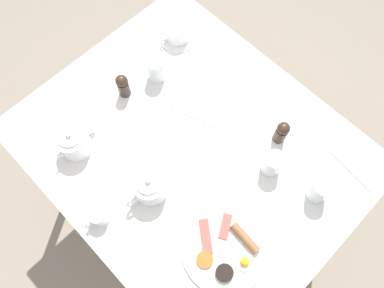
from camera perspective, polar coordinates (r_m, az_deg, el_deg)
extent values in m
plane|color=gray|center=(2.03, 0.00, -8.61)|extent=(8.00, 8.00, 0.00)
cube|color=silver|center=(1.30, 0.00, -0.59)|extent=(0.92, 1.12, 0.03)
cylinder|color=brown|center=(1.96, -2.02, 13.02)|extent=(0.04, 0.04, 0.75)
cylinder|color=brown|center=(1.81, -21.08, -2.92)|extent=(0.04, 0.04, 0.75)
cylinder|color=brown|center=(1.77, 21.75, -7.47)|extent=(0.04, 0.04, 0.75)
cylinder|color=white|center=(1.20, 4.99, -15.71)|extent=(0.27, 0.27, 0.01)
cylinder|color=white|center=(1.19, 8.00, -17.39)|extent=(0.06, 0.06, 0.00)
sphere|color=yellow|center=(1.18, 8.07, -17.34)|extent=(0.03, 0.03, 0.03)
cylinder|color=brown|center=(1.19, 8.08, -14.02)|extent=(0.03, 0.11, 0.03)
cube|color=#B74C42|center=(1.20, 5.11, -12.37)|extent=(0.08, 0.07, 0.01)
cube|color=#B74C42|center=(1.19, 2.10, -13.89)|extent=(0.09, 0.10, 0.01)
cylinder|color=#D16023|center=(1.18, 1.96, -17.20)|extent=(0.05, 0.05, 0.01)
cylinder|color=black|center=(1.18, 4.97, -18.98)|extent=(0.05, 0.05, 0.02)
cylinder|color=white|center=(1.20, -6.42, -6.47)|extent=(0.11, 0.11, 0.09)
cylinder|color=white|center=(1.15, -6.67, -5.81)|extent=(0.08, 0.08, 0.01)
sphere|color=white|center=(1.14, -6.74, -5.63)|extent=(0.02, 0.02, 0.02)
cone|color=white|center=(1.20, -3.92, -4.26)|extent=(0.05, 0.02, 0.04)
torus|color=white|center=(1.20, -8.63, -8.27)|extent=(0.07, 0.01, 0.07)
cylinder|color=white|center=(1.30, -17.59, 0.27)|extent=(0.11, 0.11, 0.09)
cylinder|color=white|center=(1.26, -18.20, 1.11)|extent=(0.08, 0.08, 0.01)
sphere|color=white|center=(1.25, -18.37, 1.35)|extent=(0.02, 0.02, 0.02)
cone|color=white|center=(1.29, -19.82, -1.78)|extent=(0.05, 0.03, 0.04)
torus|color=white|center=(1.31, -15.79, 2.12)|extent=(0.07, 0.02, 0.07)
cylinder|color=white|center=(1.51, -2.18, 15.84)|extent=(0.14, 0.14, 0.01)
cylinder|color=white|center=(1.49, -2.23, 16.62)|extent=(0.09, 0.09, 0.06)
cylinder|color=olive|center=(1.49, -2.22, 16.46)|extent=(0.08, 0.08, 0.04)
torus|color=white|center=(1.48, -4.02, 15.98)|extent=(0.04, 0.02, 0.04)
cylinder|color=white|center=(1.38, -5.51, 11.30)|extent=(0.06, 0.06, 0.10)
cylinder|color=white|center=(1.25, 18.89, -6.68)|extent=(0.06, 0.06, 0.09)
cylinder|color=white|center=(1.24, 12.17, -2.91)|extent=(0.06, 0.06, 0.09)
cylinder|color=white|center=(1.22, -14.00, -10.55)|extent=(0.06, 0.06, 0.06)
torus|color=white|center=(1.22, -15.17, -11.55)|extent=(0.04, 0.01, 0.04)
cylinder|color=#38281E|center=(1.37, -10.34, 8.37)|extent=(0.04, 0.04, 0.07)
sphere|color=#38281E|center=(1.33, -10.69, 9.43)|extent=(0.04, 0.04, 0.04)
cylinder|color=#38281E|center=(1.30, 13.30, 1.43)|extent=(0.04, 0.04, 0.07)
sphere|color=#38281E|center=(1.26, 13.77, 2.32)|extent=(0.04, 0.04, 0.04)
cube|color=silver|center=(1.46, 5.20, 12.92)|extent=(0.02, 0.18, 0.00)
cube|color=silver|center=(1.33, 0.93, 3.94)|extent=(0.09, 0.21, 0.00)
cube|color=silver|center=(1.39, 11.88, 6.83)|extent=(0.14, 0.11, 0.00)
cube|color=silver|center=(1.36, 22.99, -3.58)|extent=(0.03, 0.18, 0.00)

